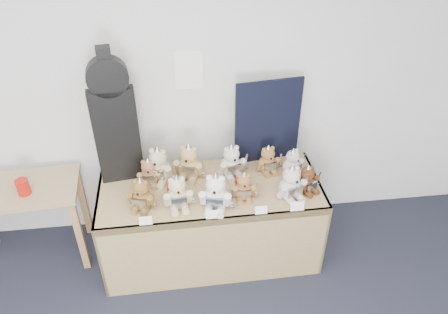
{
  "coord_description": "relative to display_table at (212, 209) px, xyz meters",
  "views": [
    {
      "loc": [
        0.32,
        -0.5,
        2.79
      ],
      "look_at": [
        0.61,
        1.94,
        1.04
      ],
      "focal_mm": 35.0,
      "sensor_mm": 36.0,
      "label": 1
    }
  ],
  "objects": [
    {
      "name": "room_shell",
      "position": [
        -0.1,
        0.52,
        0.9
      ],
      "size": [
        6.0,
        6.0,
        6.0
      ],
      "color": "silver",
      "rests_on": "floor"
    },
    {
      "name": "display_table",
      "position": [
        0.0,
        0.0,
        0.0
      ],
      "size": [
        1.69,
        0.72,
        0.7
      ],
      "rotation": [
        0.0,
        0.0,
        0.01
      ],
      "color": "olive",
      "rests_on": "floor"
    },
    {
      "name": "side_table",
      "position": [
        -1.43,
        0.21,
        0.05
      ],
      "size": [
        0.9,
        0.54,
        0.72
      ],
      "rotation": [
        0.0,
        0.0,
        0.07
      ],
      "color": "#977951",
      "rests_on": "floor"
    },
    {
      "name": "guitar_case",
      "position": [
        -0.65,
        0.28,
        0.67
      ],
      "size": [
        0.33,
        0.14,
        1.05
      ],
      "rotation": [
        0.0,
        0.0,
        0.14
      ],
      "color": "black",
      "rests_on": "display_table"
    },
    {
      "name": "navy_board",
      "position": [
        0.49,
        0.39,
        0.5
      ],
      "size": [
        0.53,
        0.09,
        0.7
      ],
      "primitive_type": "cube",
      "rotation": [
        0.0,
        0.0,
        0.12
      ],
      "color": "black",
      "rests_on": "display_table"
    },
    {
      "name": "red_cup",
      "position": [
        -1.36,
        0.14,
        0.23
      ],
      "size": [
        0.09,
        0.09,
        0.12
      ],
      "primitive_type": "cylinder",
      "color": "#B7140C",
      "rests_on": "side_table"
    },
    {
      "name": "teddy_front_far_left",
      "position": [
        -0.5,
        -0.09,
        0.26
      ],
      "size": [
        0.22,
        0.21,
        0.27
      ],
      "rotation": [
        0.0,
        0.0,
        -0.32
      ],
      "color": "brown",
      "rests_on": "display_table"
    },
    {
      "name": "teddy_front_left",
      "position": [
        -0.24,
        -0.11,
        0.27
      ],
      "size": [
        0.24,
        0.2,
        0.29
      ],
      "rotation": [
        0.0,
        0.0,
        0.11
      ],
      "color": "beige",
      "rests_on": "display_table"
    },
    {
      "name": "teddy_front_centre",
      "position": [
        0.02,
        -0.16,
        0.28
      ],
      "size": [
        0.26,
        0.23,
        0.32
      ],
      "rotation": [
        0.0,
        0.0,
        -0.23
      ],
      "color": "white",
      "rests_on": "display_table"
    },
    {
      "name": "teddy_front_right",
      "position": [
        0.23,
        -0.07,
        0.25
      ],
      "size": [
        0.2,
        0.17,
        0.24
      ],
      "rotation": [
        0.0,
        0.0,
        -0.05
      ],
      "color": "#935F37",
      "rests_on": "display_table"
    },
    {
      "name": "teddy_front_far_right",
      "position": [
        0.57,
        -0.1,
        0.27
      ],
      "size": [
        0.25,
        0.23,
        0.3
      ],
      "rotation": [
        0.0,
        0.0,
        0.33
      ],
      "color": "silver",
      "rests_on": "display_table"
    },
    {
      "name": "teddy_front_end",
      "position": [
        0.71,
        -0.05,
        0.25
      ],
      "size": [
        0.2,
        0.2,
        0.25
      ],
      "rotation": [
        0.0,
        0.0,
        0.49
      ],
      "color": "#522F1C",
      "rests_on": "display_table"
    },
    {
      "name": "teddy_back_left",
      "position": [
        -0.38,
        0.22,
        0.28
      ],
      "size": [
        0.26,
        0.24,
        0.32
      ],
      "rotation": [
        0.0,
        0.0,
        -0.32
      ],
      "color": "#C4B48F",
      "rests_on": "display_table"
    },
    {
      "name": "teddy_back_centre_left",
      "position": [
        -0.15,
        0.23,
        0.28
      ],
      "size": [
        0.25,
        0.24,
        0.31
      ],
      "rotation": [
        0.0,
        0.0,
        -0.33
      ],
      "color": "tan",
      "rests_on": "display_table"
    },
    {
      "name": "teddy_back_centre_right",
      "position": [
        0.18,
        0.21,
        0.27
      ],
      "size": [
        0.25,
        0.22,
        0.29
      ],
      "rotation": [
        0.0,
        0.0,
        0.24
      ],
      "color": "silver",
      "rests_on": "display_table"
    },
    {
      "name": "teddy_back_right",
      "position": [
        0.47,
        0.22,
        0.25
      ],
      "size": [
        0.21,
        0.18,
        0.25
      ],
      "rotation": [
        0.0,
        0.0,
        0.2
      ],
      "color": "olive",
      "rests_on": "display_table"
    },
    {
      "name": "teddy_back_end",
      "position": [
        0.65,
        0.17,
        0.25
      ],
      "size": [
        0.2,
        0.2,
        0.24
      ],
      "rotation": [
        0.0,
        0.0,
        0.53
      ],
      "color": "silver",
      "rests_on": "display_table"
    },
    {
      "name": "teddy_back_far_left",
      "position": [
        -0.45,
        0.17,
        0.25
      ],
      "size": [
        0.2,
        0.17,
        0.25
      ],
      "rotation": [
        0.0,
        0.0,
        -0.01
      ],
      "color": "#996D47",
      "rests_on": "display_table"
    },
    {
      "name": "entry_card_a",
      "position": [
        -0.47,
        -0.27,
        0.19
      ],
      "size": [
        0.09,
        0.02,
        0.06
      ],
      "primitive_type": "cube",
      "rotation": [
        -0.24,
        0.0,
        0.01
      ],
      "color": "white",
      "rests_on": "display_table"
    },
    {
      "name": "entry_card_b",
      "position": [
        -0.02,
        -0.27,
        0.19
      ],
      "size": [
        0.09,
        0.02,
        0.06
      ],
      "primitive_type": "cube",
      "rotation": [
        -0.24,
        0.0,
        0.01
      ],
      "color": "white",
      "rests_on": "display_table"
    },
    {
      "name": "entry_card_c",
      "position": [
        0.32,
        -0.26,
        0.18
      ],
      "size": [
        0.09,
        0.02,
        0.06
      ],
      "primitive_type": "cube",
      "rotation": [
        -0.24,
        0.0,
        0.01
      ],
      "color": "white",
      "rests_on": "display_table"
    },
    {
      "name": "entry_card_d",
      "position": [
        0.58,
        -0.26,
        0.19
      ],
      "size": [
        0.1,
        0.02,
        0.07
      ],
      "primitive_type": "cube",
      "rotation": [
        -0.24,
        0.0,
        0.01
      ],
      "color": "white",
      "rests_on": "display_table"
    }
  ]
}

